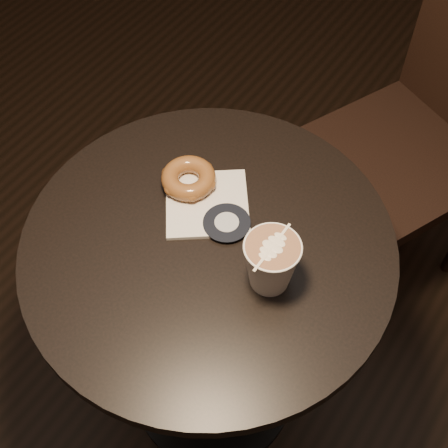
% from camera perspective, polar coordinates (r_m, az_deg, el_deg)
% --- Properties ---
extents(cafe_table, '(0.70, 0.70, 0.75)m').
position_cam_1_polar(cafe_table, '(1.32, -1.28, -6.45)').
color(cafe_table, black).
rests_on(cafe_table, ground).
extents(chair, '(0.55, 0.55, 1.06)m').
position_cam_1_polar(chair, '(1.69, 19.17, 9.85)').
color(chair, black).
rests_on(chair, ground).
extents(pastry_bag, '(0.22, 0.22, 0.01)m').
position_cam_1_polar(pastry_bag, '(1.20, -1.56, 1.87)').
color(pastry_bag, white).
rests_on(pastry_bag, cafe_table).
extents(doughnut, '(0.11, 0.11, 0.03)m').
position_cam_1_polar(doughnut, '(1.21, -3.25, 4.21)').
color(doughnut, brown).
rests_on(doughnut, pastry_bag).
extents(latte_cup, '(0.10, 0.10, 0.11)m').
position_cam_1_polar(latte_cup, '(1.07, 4.31, -3.66)').
color(latte_cup, white).
rests_on(latte_cup, cafe_table).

